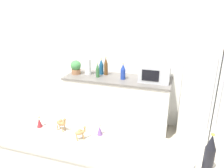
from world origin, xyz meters
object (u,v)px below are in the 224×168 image
Objects in this scene: potted_plant at (76,67)px; wine_bottle at (210,154)px; wise_man_figurine_purple at (100,130)px; refrigerator at (212,91)px; camel_figurine at (80,132)px; camel_figurine_second at (61,123)px; back_bottle_2 at (106,66)px; wise_man_figurine_crimson at (39,122)px; back_bottle_3 at (101,67)px; back_bottle_0 at (123,72)px; fruit_bowl at (177,161)px; paper_towel_roll at (88,67)px; microwave at (155,73)px; back_bottle_1 at (98,71)px.

wine_bottle reaches higher than potted_plant.
refrigerator is at bearing 56.88° from wise_man_figurine_purple.
wine_bottle is 1.02m from camel_figurine.
camel_figurine_second is (-1.24, 0.16, -0.06)m from wine_bottle.
back_bottle_2 reaches higher than wise_man_figurine_crimson.
potted_plant is 0.45m from back_bottle_3.
wise_man_figurine_crimson is (-0.34, -1.80, -0.02)m from back_bottle_0.
refrigerator reaches higher than camel_figurine_second.
paper_towel_roll is at bearing 128.15° from fruit_bowl.
wise_man_figurine_crimson is (-0.85, -1.87, -0.03)m from microwave.
back_bottle_0 reaches higher than camel_figurine_second.
microwave is 0.51m from back_bottle_0.
microwave is 1.98m from camel_figurine.
wine_bottle is (1.13, -1.95, 0.07)m from back_bottle_0.
fruit_bowl is (0.93, -1.94, -0.05)m from back_bottle_0.
paper_towel_roll is at bearing -162.32° from back_bottle_3.
wise_man_figurine_crimson is 1.03× the size of wise_man_figurine_purple.
refrigerator is 14.01× the size of camel_figurine.
back_bottle_3 is at bearing 99.51° from camel_figurine_second.
back_bottle_0 reaches higher than fruit_bowl.
back_bottle_3 is (-0.09, 0.00, -0.02)m from back_bottle_2.
back_bottle_3 reaches higher than paper_towel_roll.
wise_man_figurine_crimson is (0.09, -1.78, -0.00)m from back_bottle_1.
refrigerator is 12.91× the size of camel_figurine_second.
camel_figurine is at bearing -101.27° from microwave.
paper_towel_roll is at bearing -167.89° from back_bottle_2.
microwave is 1.84m from wise_man_figurine_purple.
wise_man_figurine_crimson is at bearing -178.22° from camel_figurine_second.
fruit_bowl is at bearing 177.28° from wine_bottle.
fruit_bowl is (1.27, -2.08, -0.07)m from back_bottle_2.
camel_figurine is 0.92× the size of camel_figurine_second.
back_bottle_2 is 2.56m from wine_bottle.
back_bottle_3 is at bearing 174.08° from refrigerator.
back_bottle_1 is 1.91× the size of wise_man_figurine_crimson.
camel_figurine_second is at bearing -67.31° from potted_plant.
camel_figurine is at bearing -8.89° from wise_man_figurine_crimson.
wise_man_figurine_crimson is at bearing 174.24° from wine_bottle.
back_bottle_2 is (-1.72, 0.18, 0.19)m from refrigerator.
back_bottle_0 is 0.46m from back_bottle_3.
back_bottle_3 reaches higher than potted_plant.
back_bottle_3 is at bearing 177.14° from back_bottle_2.
back_bottle_2 is at bearing 157.28° from back_bottle_0.
refrigerator is at bearing 45.75° from wise_man_figurine_crimson.
wise_man_figurine_crimson is (-1.47, 0.15, -0.09)m from wine_bottle.
microwave is 1.78× the size of back_bottle_0.
camel_figurine reaches higher than fruit_bowl.
refrigerator is 3.70× the size of microwave.
refrigerator reaches higher than wise_man_figurine_purple.
back_bottle_2 is at bearing 12.11° from paper_towel_roll.
camel_figurine_second is at bearing -73.66° from paper_towel_roll.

